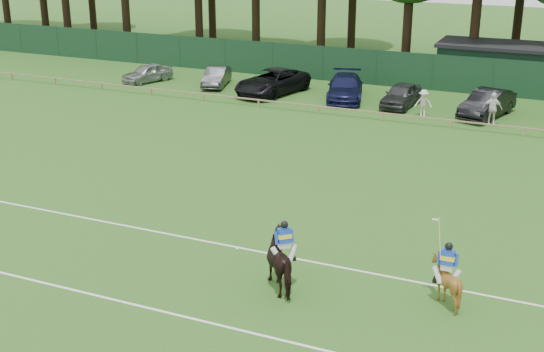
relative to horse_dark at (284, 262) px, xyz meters
The scene contains 19 objects.
ground 4.86m from the horse_dark, 139.16° to the left, with size 160.00×160.00×0.00m, color #1E4C14.
horse_dark is the anchor object (origin of this frame).
horse_chestnut 5.08m from the horse_dark, 12.62° to the left, with size 1.19×1.34×1.48m, color brown.
sedan_silver 32.28m from the horse_dark, 130.63° to the left, with size 1.56×3.87×1.32m, color #9D9FA2.
sedan_grey 29.83m from the horse_dark, 121.98° to the left, with size 1.41×4.04×1.33m, color #2E2E30.
suv_black 27.14m from the horse_dark, 114.47° to the left, with size 2.74×5.94×1.65m, color black.
sedan_navy 25.97m from the horse_dark, 103.95° to the left, with size 2.22×5.45×1.58m, color #121539.
hatch_grey 24.97m from the horse_dark, 95.60° to the left, with size 1.72×4.27×1.46m, color #303033.
estate_black 24.65m from the horse_dark, 83.30° to the left, with size 1.70×4.87×1.61m, color black.
spectator_left 23.08m from the horse_dark, 91.59° to the left, with size 1.04×0.60×1.61m, color beige.
spectator_mid 22.99m from the horse_dark, 81.52° to the left, with size 1.12×0.46×1.90m, color white.
rider_dark 0.80m from the horse_dark, 46.86° to the right, with size 0.78×0.74×1.41m.
rider_chestnut 5.10m from the horse_dark, 12.49° to the left, with size 0.94×0.58×2.05m.
polo_ball 3.38m from the horse_dark, 144.13° to the left, with size 0.09×0.09×0.09m, color silver.
pitch_lines 3.74m from the horse_dark, behind, with size 60.00×5.10×0.01m.
pitch_rail 21.43m from the horse_dark, 99.70° to the left, with size 62.10×0.10×0.50m.
perimeter_fence 30.34m from the horse_dark, 96.83° to the left, with size 92.08×0.08×2.50m.
utility_shed 33.21m from the horse_dark, 85.87° to the left, with size 8.40×4.40×3.04m.
tree_row 38.17m from the horse_dark, 92.42° to the left, with size 96.00×12.00×21.00m, color #26561C, non-canonical shape.
Camera 1 is at (11.68, -22.50, 11.45)m, focal length 48.00 mm.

